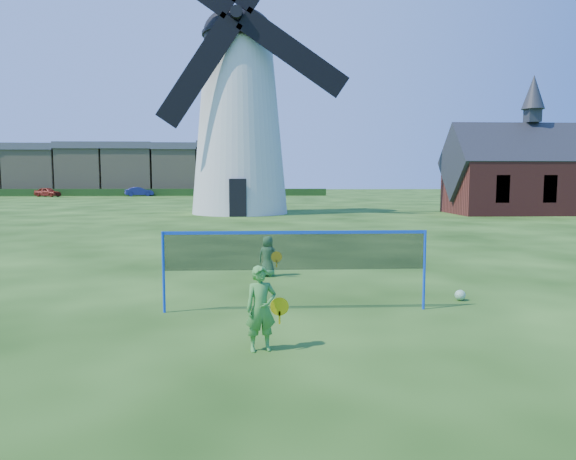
{
  "coord_description": "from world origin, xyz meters",
  "views": [
    {
      "loc": [
        -0.33,
        -10.01,
        2.55
      ],
      "look_at": [
        0.2,
        0.5,
        1.5
      ],
      "focal_mm": 32.67,
      "sensor_mm": 36.0,
      "label": 1
    }
  ],
  "objects_px": {
    "chapel": "(530,175)",
    "player_boy": "(268,256)",
    "badminton_net": "(296,252)",
    "car_left": "(48,192)",
    "player_girl": "(261,309)",
    "windmill": "(239,112)",
    "car_right": "(139,192)",
    "play_ball": "(460,295)"
  },
  "relations": [
    {
      "from": "chapel",
      "to": "player_boy",
      "type": "relative_size",
      "value": 10.92
    },
    {
      "from": "badminton_net",
      "to": "car_left",
      "type": "height_order",
      "value": "badminton_net"
    },
    {
      "from": "player_girl",
      "to": "chapel",
      "type": "bearing_deg",
      "value": 42.24
    },
    {
      "from": "badminton_net",
      "to": "player_girl",
      "type": "bearing_deg",
      "value": -105.9
    },
    {
      "from": "windmill",
      "to": "car_left",
      "type": "xyz_separation_m",
      "value": [
        -27.66,
        35.32,
        -6.56
      ]
    },
    {
      "from": "car_left",
      "to": "car_right",
      "type": "bearing_deg",
      "value": -61.16
    },
    {
      "from": "chapel",
      "to": "play_ball",
      "type": "height_order",
      "value": "chapel"
    },
    {
      "from": "badminton_net",
      "to": "play_ball",
      "type": "relative_size",
      "value": 22.95
    },
    {
      "from": "badminton_net",
      "to": "player_boy",
      "type": "relative_size",
      "value": 4.79
    },
    {
      "from": "chapel",
      "to": "player_girl",
      "type": "xyz_separation_m",
      "value": [
        -19.11,
        -29.0,
        -2.11
      ]
    },
    {
      "from": "player_girl",
      "to": "play_ball",
      "type": "bearing_deg",
      "value": 21.43
    },
    {
      "from": "player_boy",
      "to": "play_ball",
      "type": "xyz_separation_m",
      "value": [
        3.98,
        -2.91,
        -0.42
      ]
    },
    {
      "from": "chapel",
      "to": "play_ball",
      "type": "xyz_separation_m",
      "value": [
        -14.96,
        -26.0,
        -2.63
      ]
    },
    {
      "from": "windmill",
      "to": "car_right",
      "type": "distance_m",
      "value": 40.51
    },
    {
      "from": "chapel",
      "to": "play_ball",
      "type": "bearing_deg",
      "value": -119.91
    },
    {
      "from": "player_girl",
      "to": "player_boy",
      "type": "height_order",
      "value": "player_girl"
    },
    {
      "from": "player_girl",
      "to": "car_left",
      "type": "distance_m",
      "value": 71.82
    },
    {
      "from": "badminton_net",
      "to": "play_ball",
      "type": "bearing_deg",
      "value": 11.15
    },
    {
      "from": "play_ball",
      "to": "badminton_net",
      "type": "bearing_deg",
      "value": -168.85
    },
    {
      "from": "player_girl",
      "to": "player_boy",
      "type": "relative_size",
      "value": 1.2
    },
    {
      "from": "player_girl",
      "to": "play_ball",
      "type": "distance_m",
      "value": 5.14
    },
    {
      "from": "windmill",
      "to": "player_boy",
      "type": "relative_size",
      "value": 19.54
    },
    {
      "from": "player_boy",
      "to": "car_right",
      "type": "height_order",
      "value": "car_right"
    },
    {
      "from": "chapel",
      "to": "play_ball",
      "type": "distance_m",
      "value": 30.12
    },
    {
      "from": "car_left",
      "to": "car_right",
      "type": "distance_m",
      "value": 12.1
    },
    {
      "from": "player_girl",
      "to": "badminton_net",
      "type": "bearing_deg",
      "value": 59.73
    },
    {
      "from": "badminton_net",
      "to": "windmill",
      "type": "bearing_deg",
      "value": 94.51
    },
    {
      "from": "player_girl",
      "to": "play_ball",
      "type": "relative_size",
      "value": 5.77
    },
    {
      "from": "badminton_net",
      "to": "car_right",
      "type": "distance_m",
      "value": 67.19
    },
    {
      "from": "chapel",
      "to": "player_girl",
      "type": "height_order",
      "value": "chapel"
    },
    {
      "from": "badminton_net",
      "to": "player_boy",
      "type": "distance_m",
      "value": 3.68
    },
    {
      "from": "player_girl",
      "to": "windmill",
      "type": "bearing_deg",
      "value": 78.56
    },
    {
      "from": "player_girl",
      "to": "car_right",
      "type": "distance_m",
      "value": 69.24
    },
    {
      "from": "car_left",
      "to": "badminton_net",
      "type": "bearing_deg",
      "value": -132.86
    },
    {
      "from": "chapel",
      "to": "car_right",
      "type": "xyz_separation_m",
      "value": [
        -36.32,
        38.07,
        -2.11
      ]
    },
    {
      "from": "windmill",
      "to": "car_right",
      "type": "bearing_deg",
      "value": 113.05
    },
    {
      "from": "play_ball",
      "to": "car_left",
      "type": "distance_m",
      "value": 70.95
    },
    {
      "from": "player_boy",
      "to": "windmill",
      "type": "bearing_deg",
      "value": -64.31
    },
    {
      "from": "play_ball",
      "to": "car_right",
      "type": "distance_m",
      "value": 67.55
    },
    {
      "from": "chapel",
      "to": "player_boy",
      "type": "bearing_deg",
      "value": -129.36
    },
    {
      "from": "chapel",
      "to": "car_left",
      "type": "xyz_separation_m",
      "value": [
        -48.33,
        36.61,
        -2.11
      ]
    },
    {
      "from": "chapel",
      "to": "play_ball",
      "type": "relative_size",
      "value": 52.37
    }
  ]
}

